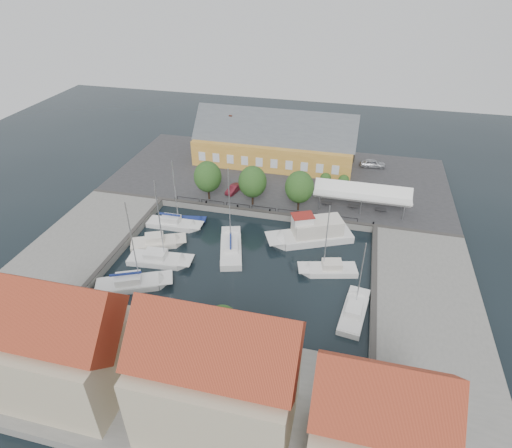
{
  "coord_description": "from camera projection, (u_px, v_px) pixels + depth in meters",
  "views": [
    {
      "loc": [
        11.95,
        -42.77,
        33.83
      ],
      "look_at": [
        0.0,
        6.0,
        1.5
      ],
      "focal_mm": 30.0,
      "sensor_mm": 36.0,
      "label": 1
    }
  ],
  "objects": [
    {
      "name": "east_quay",
      "position": [
        424.0,
        292.0,
        49.32
      ],
      "size": [
        12.0,
        24.0,
        1.0
      ],
      "primitive_type": "cube",
      "color": "slate",
      "rests_on": "ground"
    },
    {
      "name": "trawler",
      "position": [
        313.0,
        234.0,
        58.49
      ],
      "size": [
        12.17,
        8.1,
        5.0
      ],
      "color": "white",
      "rests_on": "ground"
    },
    {
      "name": "west_quay",
      "position": [
        85.0,
        240.0,
        58.13
      ],
      "size": [
        12.0,
        24.0,
        1.0
      ],
      "primitive_type": "cube",
      "color": "slate",
      "rests_on": "ground"
    },
    {
      "name": "west_boat_d",
      "position": [
        132.0,
        284.0,
        50.82
      ],
      "size": [
        9.3,
        6.14,
        12.05
      ],
      "color": "white",
      "rests_on": "ground"
    },
    {
      "name": "east_boat_b",
      "position": [
        329.0,
        270.0,
        53.03
      ],
      "size": [
        7.63,
        4.11,
        10.18
      ],
      "color": "white",
      "rests_on": "ground"
    },
    {
      "name": "west_boat_b",
      "position": [
        157.0,
        243.0,
        57.94
      ],
      "size": [
        7.75,
        5.32,
        10.3
      ],
      "color": "silver",
      "rests_on": "ground"
    },
    {
      "name": "north_quay",
      "position": [
        279.0,
        177.0,
        74.14
      ],
      "size": [
        56.0,
        26.0,
        1.0
      ],
      "primitive_type": "cube",
      "color": "#2D2D30",
      "rests_on": "ground"
    },
    {
      "name": "west_boat_a",
      "position": [
        174.0,
        225.0,
        61.83
      ],
      "size": [
        8.32,
        2.5,
        10.97
      ],
      "color": "white",
      "rests_on": "ground"
    },
    {
      "name": "east_boat_c",
      "position": [
        354.0,
        314.0,
        46.77
      ],
      "size": [
        3.35,
        7.79,
        9.81
      ],
      "color": "white",
      "rests_on": "ground"
    },
    {
      "name": "west_boat_c",
      "position": [
        159.0,
        260.0,
        54.74
      ],
      "size": [
        8.6,
        3.39,
        11.33
      ],
      "color": "white",
      "rests_on": "ground"
    },
    {
      "name": "car_silver",
      "position": [
        373.0,
        163.0,
        76.03
      ],
      "size": [
        4.6,
        2.23,
        1.51
      ],
      "primitive_type": "imported",
      "rotation": [
        0.0,
        0.0,
        1.67
      ],
      "color": "#ADAFB5",
      "rests_on": "north_quay"
    },
    {
      "name": "quay_edge_fittings",
      "position": [
        254.0,
        231.0,
        58.93
      ],
      "size": [
        56.0,
        24.72,
        0.4
      ],
      "color": "#383533",
      "rests_on": "north_quay"
    },
    {
      "name": "warehouse",
      "position": [
        272.0,
        143.0,
        76.91
      ],
      "size": [
        28.56,
        14.0,
        9.55
      ],
      "color": "#C4882F",
      "rests_on": "north_quay"
    },
    {
      "name": "car_red",
      "position": [
        234.0,
        189.0,
        68.27
      ],
      "size": [
        2.12,
        3.77,
        1.17
      ],
      "primitive_type": "imported",
      "rotation": [
        0.0,
        0.0,
        -0.26
      ],
      "color": "#55131D",
      "rests_on": "north_quay"
    },
    {
      "name": "quay_trees",
      "position": [
        253.0,
        182.0,
        63.19
      ],
      "size": [
        18.2,
        4.2,
        6.3
      ],
      "color": "black",
      "rests_on": "north_quay"
    },
    {
      "name": "ground",
      "position": [
        245.0,
        258.0,
        55.63
      ],
      "size": [
        140.0,
        140.0,
        0.0
      ],
      "primitive_type": "plane",
      "color": "black",
      "rests_on": "ground"
    },
    {
      "name": "south_bank",
      "position": [
        184.0,
        392.0,
        38.21
      ],
      "size": [
        56.0,
        14.0,
        1.0
      ],
      "primitive_type": "cube",
      "color": "slate",
      "rests_on": "ground"
    },
    {
      "name": "tent_canopy",
      "position": [
        362.0,
        193.0,
        62.67
      ],
      "size": [
        14.0,
        4.0,
        2.83
      ],
      "color": "white",
      "rests_on": "north_quay"
    },
    {
      "name": "townhouses",
      "position": [
        190.0,
        378.0,
        33.11
      ],
      "size": [
        36.3,
        8.5,
        12.0
      ],
      "color": "#B9AD8E",
      "rests_on": "south_bank"
    },
    {
      "name": "launch_sw",
      "position": [
        107.0,
        299.0,
        48.95
      ],
      "size": [
        5.05,
        3.5,
        0.98
      ],
      "color": "white",
      "rests_on": "ground"
    },
    {
      "name": "center_sailboat",
      "position": [
        231.0,
        249.0,
        56.58
      ],
      "size": [
        5.06,
        9.22,
        12.32
      ],
      "color": "white",
      "rests_on": "ground"
    },
    {
      "name": "launch_nw",
      "position": [
        192.0,
        221.0,
        63.0
      ],
      "size": [
        4.24,
        2.22,
        0.88
      ],
      "color": "navy",
      "rests_on": "ground"
    }
  ]
}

